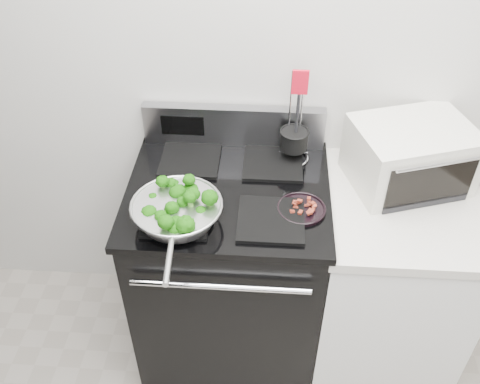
# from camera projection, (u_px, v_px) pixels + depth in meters

# --- Properties ---
(back_wall) EXTENTS (4.00, 0.02, 2.70)m
(back_wall) POSITION_uv_depth(u_px,v_px,m) (312.00, 56.00, 2.05)
(back_wall) COLOR silver
(back_wall) RESTS_ON ground
(gas_range) EXTENTS (0.79, 0.69, 1.13)m
(gas_range) POSITION_uv_depth(u_px,v_px,m) (230.00, 268.00, 2.37)
(gas_range) COLOR black
(gas_range) RESTS_ON floor
(counter) EXTENTS (0.62, 0.68, 0.92)m
(counter) POSITION_uv_depth(u_px,v_px,m) (384.00, 280.00, 2.35)
(counter) COLOR white
(counter) RESTS_ON floor
(skillet) EXTENTS (0.33, 0.52, 0.07)m
(skillet) POSITION_uv_depth(u_px,v_px,m) (177.00, 211.00, 1.90)
(skillet) COLOR silver
(skillet) RESTS_ON gas_range
(broccoli_pile) EXTENTS (0.26, 0.26, 0.09)m
(broccoli_pile) POSITION_uv_depth(u_px,v_px,m) (177.00, 206.00, 1.89)
(broccoli_pile) COLOR black
(broccoli_pile) RESTS_ON skillet
(bacon_plate) EXTENTS (0.18, 0.18, 0.04)m
(bacon_plate) POSITION_uv_depth(u_px,v_px,m) (302.00, 207.00, 1.97)
(bacon_plate) COLOR black
(bacon_plate) RESTS_ON gas_range
(utensil_holder) EXTENTS (0.13, 0.13, 0.41)m
(utensil_holder) POSITION_uv_depth(u_px,v_px,m) (294.00, 144.00, 2.17)
(utensil_holder) COLOR silver
(utensil_holder) RESTS_ON gas_range
(toaster_oven) EXTENTS (0.52, 0.45, 0.25)m
(toaster_oven) POSITION_uv_depth(u_px,v_px,m) (410.00, 155.00, 2.08)
(toaster_oven) COLOR white
(toaster_oven) RESTS_ON counter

